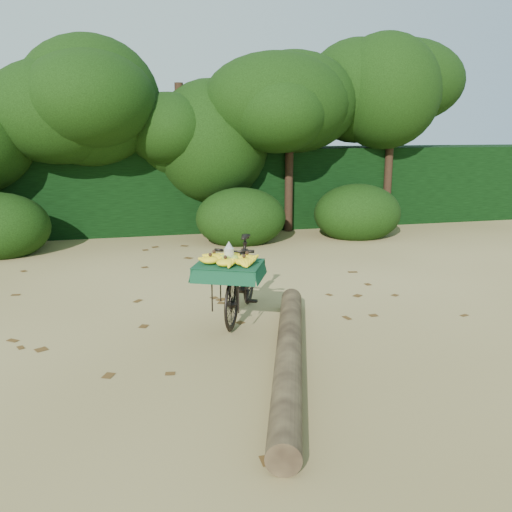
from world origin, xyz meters
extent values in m
plane|color=tan|center=(0.00, 0.00, 0.00)|extent=(80.00, 80.00, 0.00)
imported|color=black|center=(0.56, 0.01, 0.48)|extent=(1.08, 1.65, 0.97)
cube|color=black|center=(0.31, -0.53, 0.79)|extent=(0.49, 0.53, 0.02)
cube|color=#124428|center=(0.31, -0.53, 0.81)|extent=(0.87, 0.82, 0.01)
ellipsoid|color=#89A928|center=(0.38, -0.56, 0.86)|extent=(0.09, 0.07, 0.10)
ellipsoid|color=#89A928|center=(0.34, -0.48, 0.86)|extent=(0.09, 0.07, 0.10)
ellipsoid|color=#89A928|center=(0.25, -0.50, 0.86)|extent=(0.09, 0.07, 0.10)
ellipsoid|color=#89A928|center=(0.29, -0.58, 0.86)|extent=(0.09, 0.07, 0.10)
cylinder|color=#EAE5C6|center=(0.32, -0.52, 0.90)|extent=(0.11, 0.11, 0.15)
cylinder|color=brown|center=(0.71, -1.47, 0.13)|extent=(1.34, 3.39, 0.25)
cube|color=black|center=(0.00, 6.30, 0.90)|extent=(26.00, 1.80, 1.80)
camera|label=1|loc=(-0.76, -6.10, 2.23)|focal=38.00mm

